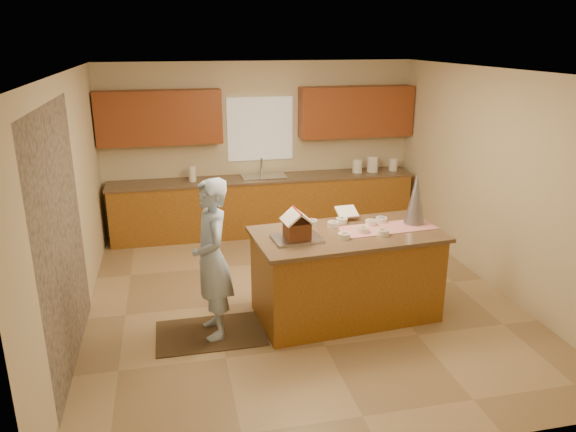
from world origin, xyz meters
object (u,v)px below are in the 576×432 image
Objects in this scene: tinsel_tree at (416,198)px; boy at (212,259)px; island_base at (346,276)px; gingerbread_house at (297,227)px.

boy is at bearing -174.39° from tinsel_tree.
island_base is 1.55m from boy.
island_base is 3.27× the size of tinsel_tree.
gingerbread_house is at bearing -174.81° from island_base.
gingerbread_house is at bearing -171.10° from tinsel_tree.
boy reaches higher than gingerbread_house.
gingerbread_house reaches higher than island_base.
island_base is 5.98× the size of gingerbread_house.
tinsel_tree is 0.35× the size of boy.
island_base is 0.90m from gingerbread_house.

